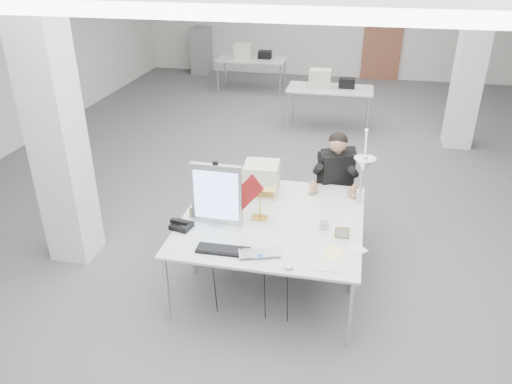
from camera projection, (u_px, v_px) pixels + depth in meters
The scene contains 23 objects.
room_shell at pixel (306, 74), 6.50m from camera, with size 10.04×14.04×3.24m.
desk_main at pixel (264, 243), 4.65m from camera, with size 1.80×0.90×0.03m, color silver.
desk_second at pixel (280, 199), 5.43m from camera, with size 1.80×0.90×0.03m, color silver.
bg_desk_a at pixel (330, 89), 9.41m from camera, with size 1.60×0.80×0.03m, color silver.
bg_desk_b at pixel (252, 59), 11.69m from camera, with size 1.60×0.80×0.03m, color silver.
filing_cabinet at pixel (201, 50), 13.33m from camera, with size 0.45×0.55×1.20m, color gray.
office_chair at pixel (334, 192), 5.95m from camera, with size 0.56×0.56×1.15m, color black, non-canonical shape.
seated_person at pixel (336, 169), 5.75m from camera, with size 0.49×0.61×0.92m, color black, non-canonical shape.
monitor at pixel (217, 194), 4.81m from camera, with size 0.51×0.05×0.63m, color #B2B2B7.
pennant at pixel (247, 193), 4.70m from camera, with size 0.42×0.01×0.18m, color maroon.
keyboard at pixel (223, 250), 4.50m from camera, with size 0.48×0.16×0.02m, color black.
laptop at pixel (260, 257), 4.39m from camera, with size 0.38×0.24×0.03m, color silver.
mouse at pixel (288, 267), 4.25m from camera, with size 0.09×0.06×0.04m, color silver.
bankers_lamp at pixel (260, 203), 4.95m from camera, with size 0.31×0.12×0.35m, color gold, non-canonical shape.
desk_phone at pixel (181, 226), 4.86m from camera, with size 0.19×0.17×0.05m, color black.
picture_frame_left at pixel (196, 213), 5.03m from camera, with size 0.13×0.01×0.10m, color #A57A47.
picture_frame_right at pixel (342, 233), 4.69m from camera, with size 0.14×0.01×0.11m, color olive.
desk_clock at pixel (324, 225), 4.83m from camera, with size 0.10×0.10×0.03m, color #B7B7BC.
paper_stack_a at pixel (327, 261), 4.36m from camera, with size 0.22×0.31×0.01m, color silver.
paper_stack_b at pixel (334, 253), 4.48m from camera, with size 0.16×0.22×0.01m, color #FFF698.
paper_stack_c at pixel (357, 248), 4.54m from camera, with size 0.18×0.13×0.01m, color white.
beige_monitor at pixel (262, 178), 5.46m from camera, with size 0.37×0.35×0.35m, color beige.
architect_lamp at pixel (363, 170), 4.92m from camera, with size 0.26×0.76×0.98m, color silver, non-canonical shape.
Camera 1 is at (0.74, -6.35, 3.28)m, focal length 35.00 mm.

